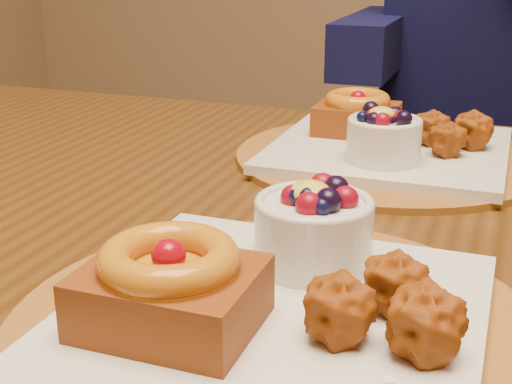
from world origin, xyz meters
TOP-DOWN VIEW (x-y plane):
  - dining_table at (-0.09, 0.12)m, footprint 1.60×0.90m
  - place_setting_near at (-0.09, -0.09)m, footprint 0.38×0.38m
  - place_setting_far at (-0.09, 0.34)m, footprint 0.38×0.38m
  - chair_far at (0.04, 0.77)m, footprint 0.47×0.47m

SIDE VIEW (x-z plane):
  - chair_far at x=0.04m, z-range 0.05..0.98m
  - dining_table at x=-0.09m, z-range 0.30..1.06m
  - place_setting_far at x=-0.09m, z-range 0.74..0.82m
  - place_setting_near at x=-0.09m, z-range 0.74..0.83m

